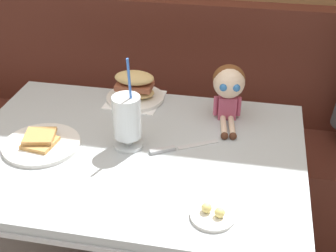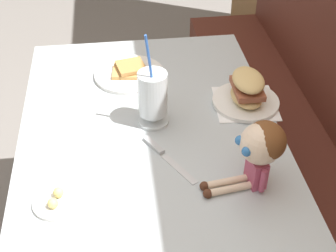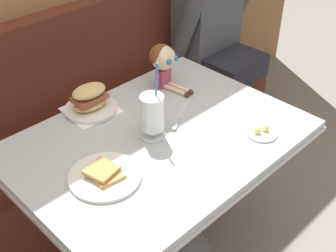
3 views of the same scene
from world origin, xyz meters
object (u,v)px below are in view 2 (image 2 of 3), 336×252
(butter_saucer, at_px, (56,202))
(seated_doll, at_px, (260,147))
(toast_plate, at_px, (129,73))
(sandwich_plate, at_px, (247,92))
(milkshake_glass, at_px, (153,96))
(butter_knife, at_px, (161,151))

(butter_saucer, height_order, seated_doll, seated_doll)
(toast_plate, bearing_deg, sandwich_plate, 59.63)
(milkshake_glass, distance_m, seated_doll, 0.39)
(butter_knife, xyz_separation_m, seated_doll, (0.15, 0.24, 0.12))
(sandwich_plate, distance_m, seated_doll, 0.37)
(milkshake_glass, relative_size, butter_saucer, 2.63)
(toast_plate, distance_m, butter_knife, 0.43)
(sandwich_plate, height_order, butter_saucer, sandwich_plate)
(milkshake_glass, relative_size, butter_knife, 1.49)
(milkshake_glass, xyz_separation_m, butter_saucer, (0.31, -0.28, -0.09))
(sandwich_plate, bearing_deg, butter_saucer, -58.34)
(toast_plate, bearing_deg, butter_saucer, -21.12)
(milkshake_glass, height_order, sandwich_plate, milkshake_glass)
(butter_saucer, distance_m, butter_knife, 0.33)
(seated_doll, bearing_deg, butter_knife, -122.31)
(toast_plate, xyz_separation_m, milkshake_glass, (0.28, 0.06, 0.09))
(toast_plate, xyz_separation_m, seated_doll, (0.57, 0.30, 0.12))
(toast_plate, relative_size, milkshake_glass, 0.79)
(milkshake_glass, xyz_separation_m, sandwich_plate, (-0.06, 0.31, -0.06))
(milkshake_glass, distance_m, butter_knife, 0.17)
(milkshake_glass, distance_m, sandwich_plate, 0.32)
(toast_plate, distance_m, seated_doll, 0.66)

